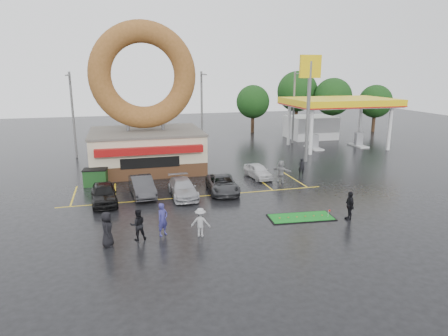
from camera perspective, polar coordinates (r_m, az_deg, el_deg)
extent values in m
plane|color=black|center=(26.81, -2.34, -6.24)|extent=(120.00, 120.00, 0.00)
cube|color=#472B19|center=(38.64, -10.90, 0.76)|extent=(10.00, 8.00, 1.20)
cube|color=beige|center=(38.29, -11.02, 3.31)|extent=(10.00, 8.00, 2.30)
cube|color=#59544C|center=(38.08, -11.11, 5.16)|extent=(10.20, 8.20, 0.20)
cube|color=maroon|center=(34.03, -10.52, 2.45)|extent=(9.00, 0.60, 0.60)
cylinder|color=slate|center=(37.92, -13.58, 6.06)|extent=(0.30, 0.30, 1.20)
cylinder|color=slate|center=(38.12, -8.74, 6.33)|extent=(0.30, 0.30, 1.20)
torus|color=brown|center=(37.67, -11.48, 12.85)|extent=(9.60, 2.00, 9.60)
cylinder|color=silver|center=(45.03, 12.34, 5.01)|extent=(0.40, 0.40, 5.00)
cylinder|color=silver|center=(50.34, 22.59, 5.18)|extent=(0.40, 0.40, 5.00)
cylinder|color=silver|center=(50.38, 9.26, 6.08)|extent=(0.40, 0.40, 5.00)
cylinder|color=silver|center=(55.19, 18.85, 6.19)|extent=(0.40, 0.40, 5.00)
cube|color=silver|center=(49.73, 16.14, 8.80)|extent=(12.00, 8.00, 0.50)
cube|color=yellow|center=(49.70, 16.16, 9.15)|extent=(12.30, 8.30, 0.70)
cube|color=#99999E|center=(48.82, 12.76, 3.76)|extent=(0.90, 0.60, 1.60)
cube|color=#99999E|center=(51.84, 18.67, 3.95)|extent=(0.90, 0.60, 1.60)
cube|color=silver|center=(56.23, 12.25, 5.72)|extent=(6.00, 5.00, 3.00)
cylinder|color=slate|center=(41.16, 11.92, 7.73)|extent=(0.36, 0.36, 10.00)
cube|color=yellow|center=(40.94, 12.24, 14.00)|extent=(2.20, 0.30, 2.20)
cylinder|color=slate|center=(45.08, -20.76, 7.01)|extent=(0.24, 0.24, 9.00)
cylinder|color=slate|center=(43.84, -21.37, 12.31)|extent=(0.12, 2.00, 0.12)
cube|color=slate|center=(42.85, -21.50, 12.21)|extent=(0.40, 0.18, 0.12)
cylinder|color=slate|center=(46.78, -3.19, 8.11)|extent=(0.24, 0.24, 9.00)
cylinder|color=slate|center=(45.56, -3.00, 13.24)|extent=(0.12, 2.00, 0.12)
cube|color=slate|center=(44.59, -2.73, 13.17)|extent=(0.40, 0.18, 0.12)
cylinder|color=slate|center=(51.47, 9.92, 8.46)|extent=(0.24, 0.24, 9.00)
cylinder|color=slate|center=(50.35, 10.61, 13.10)|extent=(0.12, 2.00, 0.12)
cube|color=slate|center=(49.44, 11.11, 13.01)|extent=(0.40, 0.18, 0.12)
cylinder|color=#332114|center=(63.44, 15.08, 6.41)|extent=(0.50, 0.50, 2.88)
sphere|color=black|center=(63.08, 15.30, 9.79)|extent=(5.60, 5.60, 5.60)
cylinder|color=#332114|center=(65.00, 20.57, 6.01)|extent=(0.50, 0.50, 2.52)
sphere|color=black|center=(64.68, 20.82, 8.90)|extent=(4.90, 4.90, 4.90)
cylinder|color=#332114|center=(65.11, 10.26, 7.01)|extent=(0.50, 0.50, 3.24)
sphere|color=black|center=(64.75, 10.43, 10.72)|extent=(6.30, 6.30, 6.30)
cylinder|color=#332114|center=(60.34, 4.10, 6.31)|extent=(0.50, 0.50, 2.52)
sphere|color=black|center=(59.99, 4.15, 9.43)|extent=(4.90, 4.90, 4.90)
imported|color=black|center=(29.39, -16.79, -3.53)|extent=(2.02, 4.38, 1.45)
imported|color=#2E2E30|center=(30.49, -11.61, -2.58)|extent=(1.94, 4.53, 1.45)
imported|color=#9F9FA4|center=(29.83, -5.91, -2.88)|extent=(1.89, 4.52, 1.31)
imported|color=#313134|center=(30.71, -0.24, -2.32)|extent=(2.51, 4.80, 1.29)
imported|color=silver|center=(34.89, 4.86, -0.42)|extent=(1.84, 3.78, 1.24)
imported|color=navy|center=(23.12, -8.75, -7.26)|extent=(0.83, 0.78, 1.90)
imported|color=black|center=(22.79, -12.20, -7.91)|extent=(0.93, 0.77, 1.78)
imported|color=gray|center=(22.75, -3.37, -7.77)|extent=(1.24, 0.95, 1.69)
imported|color=black|center=(22.36, -16.36, -8.39)|extent=(0.64, 0.97, 1.94)
imported|color=black|center=(26.36, 17.51, -5.14)|extent=(0.63, 1.14, 1.85)
imported|color=gray|center=(33.70, 8.17, -0.48)|extent=(1.52, 1.70, 1.87)
imported|color=black|center=(36.25, 11.00, 0.17)|extent=(0.67, 0.58, 1.55)
cube|color=#1B481C|center=(34.17, -17.88, -1.32)|extent=(1.92, 1.39, 1.30)
cube|color=black|center=(26.19, 10.95, -6.95)|extent=(4.31, 2.14, 0.05)
cube|color=#12711D|center=(26.18, 10.95, -6.89)|extent=(4.10, 1.93, 0.03)
cylinder|color=silver|center=(26.50, 14.66, -6.31)|extent=(0.02, 0.02, 0.47)
cube|color=red|center=(26.47, 14.82, -5.90)|extent=(0.14, 0.01, 0.10)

